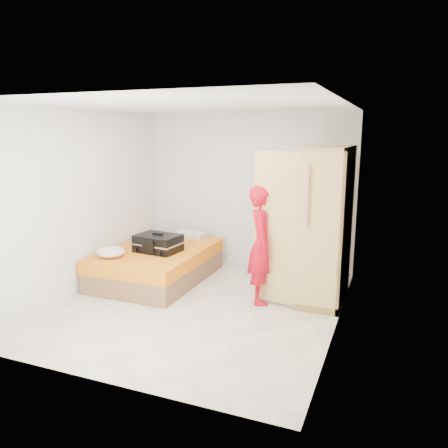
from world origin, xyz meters
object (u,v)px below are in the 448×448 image
at_px(wardrobe, 322,229).
at_px(round_cushion, 111,252).
at_px(suitcase, 158,243).
at_px(person, 262,245).
at_px(bed, 157,264).

xyz_separation_m(wardrobe, round_cushion, (-2.89, -0.78, -0.42)).
bearing_deg(suitcase, person, 1.69).
bearing_deg(person, wardrobe, -74.11).
bearing_deg(person, bed, 68.37).
relative_size(bed, wardrobe, 0.96).
distance_m(person, round_cushion, 2.22).
bearing_deg(wardrobe, bed, -176.90).
height_order(person, round_cushion, person).
xyz_separation_m(wardrobe, suitcase, (-2.41, -0.26, -0.37)).
height_order(wardrobe, person, wardrobe).
xyz_separation_m(bed, round_cushion, (-0.39, -0.65, 0.33)).
relative_size(wardrobe, round_cushion, 5.16).
relative_size(wardrobe, person, 1.31).
xyz_separation_m(bed, person, (1.79, -0.26, 0.55)).
height_order(wardrobe, suitcase, wardrobe).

